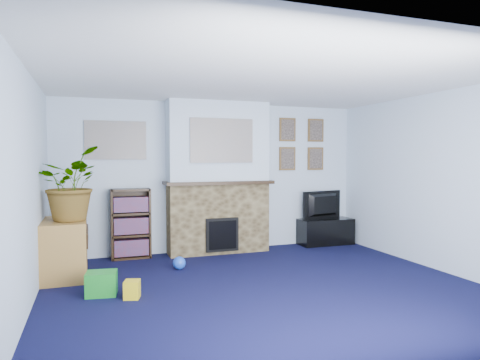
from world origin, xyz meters
name	(u,v)px	position (x,y,z in m)	size (l,w,h in m)	color
floor	(268,289)	(0.00, 0.00, 0.00)	(5.00, 4.50, 0.01)	black
ceiling	(269,79)	(0.00, 0.00, 2.40)	(5.00, 4.50, 0.01)	white
wall_back	(215,177)	(0.00, 2.25, 1.20)	(5.00, 0.04, 2.40)	silver
wall_front	(405,207)	(0.00, -2.25, 1.20)	(5.00, 0.04, 2.40)	silver
wall_left	(26,191)	(-2.50, 0.00, 1.20)	(0.04, 4.50, 2.40)	silver
wall_right	(441,182)	(2.50, 0.00, 1.20)	(0.04, 4.50, 2.40)	silver
chimney_breast	(218,179)	(0.00, 2.05, 1.18)	(1.72, 0.50, 2.40)	brown
collage_main	(222,141)	(0.00, 1.84, 1.78)	(1.00, 0.03, 0.68)	gray
collage_left	(116,140)	(-1.55, 2.23, 1.78)	(0.90, 0.03, 0.58)	gray
portrait_tl	(287,130)	(1.30, 2.23, 2.00)	(0.30, 0.03, 0.40)	brown
portrait_tr	(316,130)	(1.85, 2.23, 2.00)	(0.30, 0.03, 0.40)	brown
portrait_bl	(287,159)	(1.30, 2.23, 1.50)	(0.30, 0.03, 0.40)	brown
portrait_br	(315,159)	(1.85, 2.23, 1.50)	(0.30, 0.03, 0.40)	brown
tv_stand	(325,232)	(1.95, 2.03, 0.23)	(0.95, 0.40, 0.45)	black
television	(325,205)	(1.95, 2.05, 0.69)	(0.84, 0.11, 0.48)	black
bookshelf	(131,225)	(-1.36, 2.11, 0.50)	(0.58, 0.28, 1.05)	black
sideboard	(65,249)	(-2.24, 1.33, 0.35)	(0.52, 0.94, 0.73)	#A37434
potted_plant	(68,183)	(-2.19, 1.28, 1.20)	(0.84, 0.73, 0.94)	#26661E
mantel_clock	(218,176)	(-0.01, 2.00, 1.22)	(0.11, 0.06, 0.15)	gold
mantel_candle	(233,176)	(0.24, 2.00, 1.23)	(0.04, 0.04, 0.14)	#B2BFC6
mantel_teddy	(182,177)	(-0.59, 2.00, 1.22)	(0.12, 0.12, 0.12)	gray
mantel_can	(263,176)	(0.75, 2.00, 1.21)	(0.06, 0.06, 0.11)	yellow
green_crate	(102,283)	(-1.82, 0.41, 0.14)	(0.32, 0.26, 0.26)	#198C26
toy_ball	(179,263)	(-0.80, 1.20, 0.09)	(0.18, 0.18, 0.18)	blue
toy_block	(132,288)	(-1.51, 0.18, 0.11)	(0.16, 0.16, 0.20)	yellow
toy_tube	(59,276)	(-2.30, 1.13, 0.07)	(0.13, 0.13, 0.28)	#198C26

